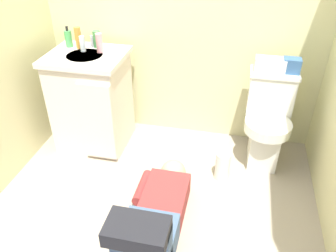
{
  "coord_description": "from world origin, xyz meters",
  "views": [
    {
      "loc": [
        0.46,
        -1.61,
        1.8
      ],
      "look_at": [
        0.03,
        0.36,
        0.45
      ],
      "focal_mm": 36.1,
      "sensor_mm": 36.0,
      "label": 1
    }
  ],
  "objects_px": {
    "faucet": "(92,42)",
    "tissue_box": "(270,64)",
    "person_plumber": "(156,216)",
    "bottle_pink": "(99,43)",
    "soap_dispenser": "(68,39)",
    "paper_towel_roll": "(222,166)",
    "vanity_cabinet": "(92,100)",
    "bottle_amber": "(78,38)",
    "bottle_green": "(97,39)",
    "bottle_clear": "(82,44)",
    "toiletry_bag": "(292,66)",
    "toilet": "(267,121)"
  },
  "relations": [
    {
      "from": "toiletry_bag",
      "to": "bottle_green",
      "type": "xyz_separation_m",
      "value": [
        -1.5,
        0.01,
        0.08
      ]
    },
    {
      "from": "faucet",
      "to": "toiletry_bag",
      "type": "bearing_deg",
      "value": 0.33
    },
    {
      "from": "bottle_amber",
      "to": "toiletry_bag",
      "type": "bearing_deg",
      "value": 1.41
    },
    {
      "from": "faucet",
      "to": "bottle_pink",
      "type": "height_order",
      "value": "bottle_pink"
    },
    {
      "from": "faucet",
      "to": "bottle_green",
      "type": "relative_size",
      "value": 0.75
    },
    {
      "from": "bottle_amber",
      "to": "bottle_clear",
      "type": "relative_size",
      "value": 1.41
    },
    {
      "from": "faucet",
      "to": "bottle_amber",
      "type": "xyz_separation_m",
      "value": [
        -0.1,
        -0.03,
        0.03
      ]
    },
    {
      "from": "bottle_pink",
      "to": "person_plumber",
      "type": "bearing_deg",
      "value": -54.91
    },
    {
      "from": "toilet",
      "to": "person_plumber",
      "type": "distance_m",
      "value": 1.18
    },
    {
      "from": "person_plumber",
      "to": "bottle_pink",
      "type": "distance_m",
      "value": 1.38
    },
    {
      "from": "toiletry_bag",
      "to": "paper_towel_roll",
      "type": "xyz_separation_m",
      "value": [
        -0.4,
        -0.41,
        -0.69
      ]
    },
    {
      "from": "person_plumber",
      "to": "paper_towel_roll",
      "type": "relative_size",
      "value": 4.5
    },
    {
      "from": "paper_towel_roll",
      "to": "tissue_box",
      "type": "bearing_deg",
      "value": 58.12
    },
    {
      "from": "bottle_green",
      "to": "bottle_pink",
      "type": "distance_m",
      "value": 0.11
    },
    {
      "from": "person_plumber",
      "to": "toiletry_bag",
      "type": "distance_m",
      "value": 1.44
    },
    {
      "from": "bottle_green",
      "to": "soap_dispenser",
      "type": "bearing_deg",
      "value": -170.56
    },
    {
      "from": "bottle_amber",
      "to": "bottle_pink",
      "type": "xyz_separation_m",
      "value": [
        0.2,
        -0.05,
        -0.01
      ]
    },
    {
      "from": "bottle_amber",
      "to": "bottle_pink",
      "type": "height_order",
      "value": "bottle_amber"
    },
    {
      "from": "bottle_amber",
      "to": "bottle_green",
      "type": "height_order",
      "value": "bottle_amber"
    },
    {
      "from": "faucet",
      "to": "soap_dispenser",
      "type": "relative_size",
      "value": 0.6
    },
    {
      "from": "toiletry_bag",
      "to": "bottle_amber",
      "type": "height_order",
      "value": "bottle_amber"
    },
    {
      "from": "toilet",
      "to": "bottle_pink",
      "type": "relative_size",
      "value": 5.04
    },
    {
      "from": "faucet",
      "to": "bottle_amber",
      "type": "distance_m",
      "value": 0.11
    },
    {
      "from": "faucet",
      "to": "paper_towel_roll",
      "type": "distance_m",
      "value": 1.42
    },
    {
      "from": "bottle_pink",
      "to": "paper_towel_roll",
      "type": "distance_m",
      "value": 1.34
    },
    {
      "from": "soap_dispenser",
      "to": "paper_towel_roll",
      "type": "height_order",
      "value": "soap_dispenser"
    },
    {
      "from": "soap_dispenser",
      "to": "person_plumber",
      "type": "bearing_deg",
      "value": -46.64
    },
    {
      "from": "paper_towel_roll",
      "to": "toiletry_bag",
      "type": "bearing_deg",
      "value": 45.35
    },
    {
      "from": "tissue_box",
      "to": "soap_dispenser",
      "type": "distance_m",
      "value": 1.58
    },
    {
      "from": "faucet",
      "to": "soap_dispenser",
      "type": "bearing_deg",
      "value": -173.99
    },
    {
      "from": "bottle_green",
      "to": "paper_towel_roll",
      "type": "xyz_separation_m",
      "value": [
        1.1,
        -0.42,
        -0.77
      ]
    },
    {
      "from": "faucet",
      "to": "soap_dispenser",
      "type": "distance_m",
      "value": 0.19
    },
    {
      "from": "person_plumber",
      "to": "bottle_pink",
      "type": "xyz_separation_m",
      "value": [
        -0.67,
        0.96,
        0.72
      ]
    },
    {
      "from": "vanity_cabinet",
      "to": "soap_dispenser",
      "type": "relative_size",
      "value": 4.94
    },
    {
      "from": "vanity_cabinet",
      "to": "faucet",
      "type": "relative_size",
      "value": 8.2
    },
    {
      "from": "bottle_amber",
      "to": "bottle_green",
      "type": "distance_m",
      "value": 0.14
    },
    {
      "from": "paper_towel_roll",
      "to": "bottle_clear",
      "type": "bearing_deg",
      "value": 165.02
    },
    {
      "from": "faucet",
      "to": "tissue_box",
      "type": "xyz_separation_m",
      "value": [
        1.39,
        0.01,
        -0.07
      ]
    },
    {
      "from": "vanity_cabinet",
      "to": "faucet",
      "type": "height_order",
      "value": "faucet"
    },
    {
      "from": "bottle_clear",
      "to": "bottle_green",
      "type": "height_order",
      "value": "bottle_green"
    },
    {
      "from": "bottle_clear",
      "to": "bottle_green",
      "type": "bearing_deg",
      "value": 53.53
    },
    {
      "from": "vanity_cabinet",
      "to": "person_plumber",
      "type": "height_order",
      "value": "vanity_cabinet"
    },
    {
      "from": "person_plumber",
      "to": "toiletry_bag",
      "type": "bearing_deg",
      "value": 53.75
    },
    {
      "from": "tissue_box",
      "to": "paper_towel_roll",
      "type": "distance_m",
      "value": 0.84
    },
    {
      "from": "faucet",
      "to": "bottle_pink",
      "type": "xyz_separation_m",
      "value": [
        0.1,
        -0.08,
        0.02
      ]
    },
    {
      "from": "faucet",
      "to": "bottle_green",
      "type": "xyz_separation_m",
      "value": [
        0.04,
        0.02,
        0.02
      ]
    },
    {
      "from": "toilet",
      "to": "faucet",
      "type": "relative_size",
      "value": 7.5
    },
    {
      "from": "faucet",
      "to": "bottle_pink",
      "type": "distance_m",
      "value": 0.13
    },
    {
      "from": "faucet",
      "to": "tissue_box",
      "type": "relative_size",
      "value": 0.45
    },
    {
      "from": "vanity_cabinet",
      "to": "faucet",
      "type": "distance_m",
      "value": 0.47
    }
  ]
}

